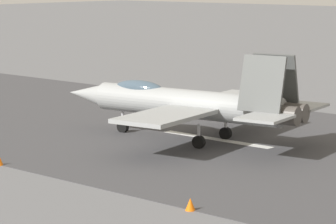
% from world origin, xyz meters
% --- Properties ---
extents(ground_plane, '(400.00, 400.00, 0.00)m').
position_xyz_m(ground_plane, '(0.00, 0.00, 0.00)').
color(ground_plane, slate).
extents(runway_strip, '(240.00, 26.00, 0.02)m').
position_xyz_m(runway_strip, '(-0.02, 0.00, 0.01)').
color(runway_strip, '#3E3E41').
rests_on(runway_strip, ground).
extents(fighter_jet, '(17.24, 14.26, 5.54)m').
position_xyz_m(fighter_jet, '(0.89, 1.38, 2.35)').
color(fighter_jet, '#979B9B').
rests_on(fighter_jet, ground).
extents(marker_cone_near, '(0.44, 0.44, 0.55)m').
position_xyz_m(marker_cone_near, '(-8.72, 13.01, 0.28)').
color(marker_cone_near, orange).
rests_on(marker_cone_near, ground).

